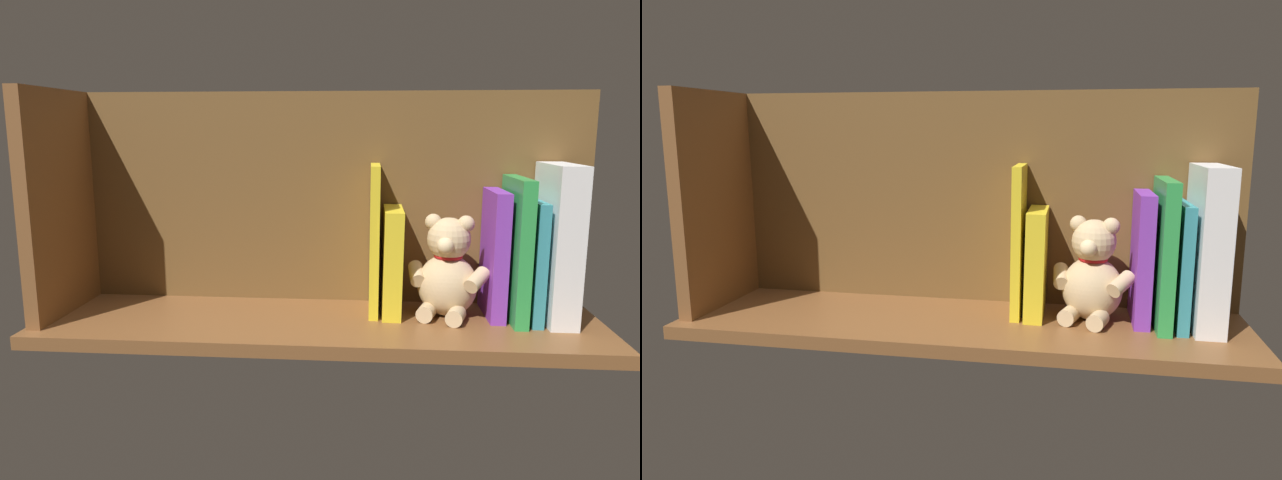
{
  "view_description": "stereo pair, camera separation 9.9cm",
  "coord_description": "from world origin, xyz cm",
  "views": [
    {
      "loc": [
        -8.34,
        96.93,
        31.76
      ],
      "look_at": [
        0.0,
        0.0,
        13.51
      ],
      "focal_mm": 33.21,
      "sensor_mm": 36.0,
      "label": 1
    },
    {
      "loc": [
        -18.13,
        95.58,
        31.76
      ],
      "look_at": [
        0.0,
        0.0,
        13.51
      ],
      "focal_mm": 33.21,
      "sensor_mm": 36.0,
      "label": 2
    }
  ],
  "objects": [
    {
      "name": "shelf_back_panel",
      "position": [
        0.0,
        -11.6,
        19.23
      ],
      "size": [
        94.53,
        1.5,
        38.46
      ],
      "primitive_type": "cube",
      "color": "brown",
      "rests_on": "ground_plane"
    },
    {
      "name": "book_3",
      "position": [
        -12.24,
        -4.18,
        9.21
      ],
      "size": [
        3.37,
        12.55,
        18.45
      ],
      "primitive_type": "cube",
      "rotation": [
        0.0,
        -0.01,
        0.0
      ],
      "color": "yellow",
      "rests_on": "ground_plane"
    },
    {
      "name": "teddy_bear",
      "position": [
        -21.63,
        -2.99,
        7.75
      ],
      "size": [
        13.64,
        13.24,
        17.61
      ],
      "rotation": [
        0.0,
        0.0,
        -0.3
      ],
      "color": "#D1B284",
      "rests_on": "ground_plane"
    },
    {
      "name": "book_4",
      "position": [
        -9.11,
        -4.57,
        12.92
      ],
      "size": [
        1.66,
        11.78,
        25.84
      ],
      "primitive_type": "cube",
      "rotation": [
        0.0,
        -0.0,
        0.0
      ],
      "color": "yellow",
      "rests_on": "ground_plane"
    },
    {
      "name": "shelf_side_divider",
      "position": [
        45.26,
        0.0,
        19.23
      ],
      "size": [
        2.4,
        21.71,
        38.46
      ],
      "primitive_type": "cube",
      "color": "brown",
      "rests_on": "ground_plane"
    },
    {
      "name": "book_2",
      "position": [
        -29.57,
        -4.19,
        10.83
      ],
      "size": [
        2.54,
        12.53,
        21.67
      ],
      "primitive_type": "cube",
      "color": "purple",
      "rests_on": "ground_plane"
    },
    {
      "name": "book_0",
      "position": [
        -35.51,
        -3.36,
        10.12
      ],
      "size": [
        1.82,
        14.18,
        20.24
      ],
      "primitive_type": "cube",
      "color": "teal",
      "rests_on": "ground_plane"
    },
    {
      "name": "book_1",
      "position": [
        -32.72,
        -2.93,
        11.98
      ],
      "size": [
        2.26,
        15.05,
        23.96
      ],
      "primitive_type": "cube",
      "color": "green",
      "rests_on": "ground_plane"
    },
    {
      "name": "dictionary_thick_white",
      "position": [
        -39.44,
        -2.87,
        13.11
      ],
      "size": [
        4.55,
        14.97,
        26.23
      ],
      "primitive_type": "cube",
      "color": "white",
      "rests_on": "ground_plane"
    },
    {
      "name": "ground_plane",
      "position": [
        0.0,
        0.0,
        -1.1
      ],
      "size": [
        94.53,
        27.71,
        2.2
      ],
      "primitive_type": "cube",
      "color": "brown"
    }
  ]
}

